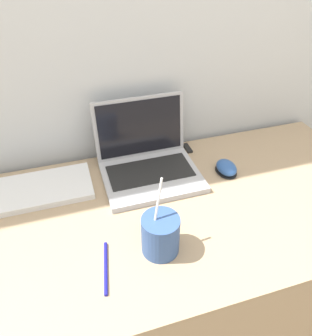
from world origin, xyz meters
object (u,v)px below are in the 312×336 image
external_keyboard (25,192)px  computer_mouse (226,168)px  usb_stick (187,148)px  laptop (148,160)px  pen (106,267)px  drink_cup (160,234)px

external_keyboard → computer_mouse: bearing=-7.3°
computer_mouse → usb_stick: 0.19m
laptop → usb_stick: laptop is taller
laptop → computer_mouse: laptop is taller
external_keyboard → usb_stick: (0.59, 0.09, -0.01)m
external_keyboard → usb_stick: size_ratio=6.91×
pen → usb_stick: bearing=48.0°
drink_cup → usb_stick: 0.49m
drink_cup → pen: 0.16m
laptop → drink_cup: 0.34m
laptop → external_keyboard: laptop is taller
pen → external_keyboard: bearing=118.7°
laptop → drink_cup: laptop is taller
computer_mouse → pen: (-0.47, -0.27, -0.01)m
usb_stick → pen: 0.59m
drink_cup → usb_stick: size_ratio=3.63×
laptop → pen: size_ratio=2.07×
computer_mouse → drink_cup: bearing=-142.1°
laptop → pen: (-0.21, -0.35, -0.04)m
laptop → pen: 0.41m
computer_mouse → external_keyboard: bearing=172.7°
laptop → usb_stick: bearing=25.4°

